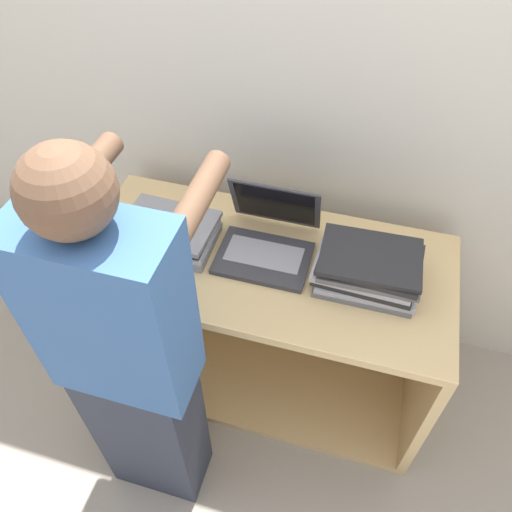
{
  "coord_description": "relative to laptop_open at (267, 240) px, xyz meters",
  "views": [
    {
      "loc": [
        0.31,
        -0.85,
        2.08
      ],
      "look_at": [
        0.0,
        0.22,
        0.87
      ],
      "focal_mm": 35.0,
      "sensor_mm": 36.0,
      "label": 1
    }
  ],
  "objects": [
    {
      "name": "laptop_stack_left",
      "position": [
        -0.36,
        -0.06,
        -0.0
      ],
      "size": [
        0.34,
        0.25,
        0.09
      ],
      "color": "gray",
      "rests_on": "cart"
    },
    {
      "name": "ground_plane",
      "position": [
        0.0,
        -0.37,
        -0.8
      ],
      "size": [
        12.0,
        12.0,
        0.0
      ],
      "primitive_type": "plane",
      "color": "#9E9384"
    },
    {
      "name": "cart",
      "position": [
        0.0,
        0.02,
        -0.43
      ],
      "size": [
        1.36,
        0.64,
        0.75
      ],
      "color": "tan",
      "rests_on": "ground_plane"
    },
    {
      "name": "laptop_stack_right",
      "position": [
        0.36,
        -0.05,
        0.02
      ],
      "size": [
        0.36,
        0.25,
        0.13
      ],
      "color": "slate",
      "rests_on": "cart"
    },
    {
      "name": "person",
      "position": [
        -0.26,
        -0.59,
        -0.03
      ],
      "size": [
        0.4,
        0.52,
        1.55
      ],
      "color": "#2D3342",
      "rests_on": "ground_plane"
    },
    {
      "name": "laptop_open",
      "position": [
        0.0,
        0.0,
        0.0
      ],
      "size": [
        0.33,
        0.32,
        0.24
      ],
      "color": "#333338",
      "rests_on": "cart"
    },
    {
      "name": "wall_back",
      "position": [
        0.0,
        0.37,
        0.4
      ],
      "size": [
        8.0,
        0.05,
        2.4
      ],
      "color": "beige",
      "rests_on": "ground_plane"
    }
  ]
}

